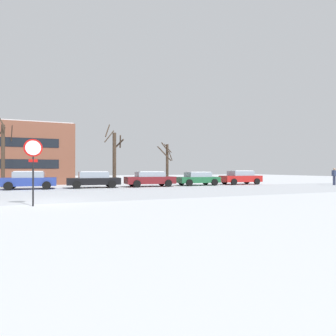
{
  "coord_description": "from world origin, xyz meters",
  "views": [
    {
      "loc": [
        0.09,
        -15.4,
        1.58
      ],
      "look_at": [
        8.84,
        6.03,
        1.67
      ],
      "focal_mm": 31.48,
      "sensor_mm": 36.0,
      "label": 1
    }
  ],
  "objects_px": {
    "parked_car_black": "(94,179)",
    "parked_car_green": "(198,178)",
    "parked_car_blue": "(29,180)",
    "parked_car_maroon": "(150,179)",
    "parked_car_red": "(241,177)",
    "stop_sign": "(33,159)",
    "pedestrian_crossing": "(334,175)"
  },
  "relations": [
    {
      "from": "parked_car_red",
      "to": "parked_car_black",
      "type": "bearing_deg",
      "value": 179.69
    },
    {
      "from": "parked_car_blue",
      "to": "parked_car_green",
      "type": "relative_size",
      "value": 0.99
    },
    {
      "from": "stop_sign",
      "to": "parked_car_maroon",
      "type": "relative_size",
      "value": 0.64
    },
    {
      "from": "stop_sign",
      "to": "pedestrian_crossing",
      "type": "relative_size",
      "value": 1.7
    },
    {
      "from": "parked_car_blue",
      "to": "parked_car_black",
      "type": "xyz_separation_m",
      "value": [
        4.97,
        -0.16,
        -0.02
      ]
    },
    {
      "from": "pedestrian_crossing",
      "to": "parked_car_maroon",
      "type": "bearing_deg",
      "value": 165.38
    },
    {
      "from": "stop_sign",
      "to": "pedestrian_crossing",
      "type": "bearing_deg",
      "value": 14.38
    },
    {
      "from": "parked_car_blue",
      "to": "parked_car_maroon",
      "type": "bearing_deg",
      "value": -1.99
    },
    {
      "from": "stop_sign",
      "to": "pedestrian_crossing",
      "type": "xyz_separation_m",
      "value": [
        26.79,
        6.87,
        -1.03
      ]
    },
    {
      "from": "parked_car_maroon",
      "to": "parked_car_green",
      "type": "bearing_deg",
      "value": 1.74
    },
    {
      "from": "parked_car_black",
      "to": "pedestrian_crossing",
      "type": "height_order",
      "value": "pedestrian_crossing"
    },
    {
      "from": "pedestrian_crossing",
      "to": "stop_sign",
      "type": "bearing_deg",
      "value": -165.62
    },
    {
      "from": "parked_car_maroon",
      "to": "pedestrian_crossing",
      "type": "xyz_separation_m",
      "value": [
        17.64,
        -4.6,
        0.27
      ]
    },
    {
      "from": "stop_sign",
      "to": "parked_car_red",
      "type": "bearing_deg",
      "value": 31.22
    },
    {
      "from": "parked_car_blue",
      "to": "pedestrian_crossing",
      "type": "bearing_deg",
      "value": -10.17
    },
    {
      "from": "stop_sign",
      "to": "parked_car_blue",
      "type": "bearing_deg",
      "value": 93.85
    },
    {
      "from": "parked_car_green",
      "to": "stop_sign",
      "type": "bearing_deg",
      "value": -140.54
    },
    {
      "from": "parked_car_blue",
      "to": "parked_car_green",
      "type": "xyz_separation_m",
      "value": [
        14.91,
        -0.19,
        -0.05
      ]
    },
    {
      "from": "parked_car_red",
      "to": "pedestrian_crossing",
      "type": "height_order",
      "value": "pedestrian_crossing"
    },
    {
      "from": "parked_car_maroon",
      "to": "parked_car_blue",
      "type": "bearing_deg",
      "value": 178.01
    },
    {
      "from": "parked_car_black",
      "to": "parked_car_green",
      "type": "relative_size",
      "value": 1.06
    },
    {
      "from": "parked_car_red",
      "to": "pedestrian_crossing",
      "type": "relative_size",
      "value": 2.53
    },
    {
      "from": "parked_car_maroon",
      "to": "parked_car_red",
      "type": "distance_m",
      "value": 9.94
    },
    {
      "from": "parked_car_black",
      "to": "parked_car_green",
      "type": "distance_m",
      "value": 9.94
    },
    {
      "from": "parked_car_maroon",
      "to": "parked_car_green",
      "type": "distance_m",
      "value": 4.97
    },
    {
      "from": "parked_car_green",
      "to": "pedestrian_crossing",
      "type": "relative_size",
      "value": 2.45
    },
    {
      "from": "stop_sign",
      "to": "parked_car_maroon",
      "type": "distance_m",
      "value": 14.73
    },
    {
      "from": "stop_sign",
      "to": "parked_car_maroon",
      "type": "height_order",
      "value": "stop_sign"
    },
    {
      "from": "parked_car_black",
      "to": "parked_car_maroon",
      "type": "relative_size",
      "value": 0.98
    },
    {
      "from": "parked_car_blue",
      "to": "parked_car_red",
      "type": "xyz_separation_m",
      "value": [
        19.88,
        -0.24,
        0.0
      ]
    },
    {
      "from": "parked_car_maroon",
      "to": "pedestrian_crossing",
      "type": "bearing_deg",
      "value": -14.62
    },
    {
      "from": "stop_sign",
      "to": "parked_car_blue",
      "type": "relative_size",
      "value": 0.7
    }
  ]
}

